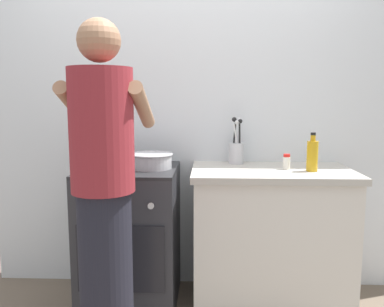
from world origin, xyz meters
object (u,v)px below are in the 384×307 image
object	(u,v)px
oil_bottle	(312,155)
person	(104,199)
stove_range	(131,236)
mixing_bowl	(151,160)
pot	(107,160)
spice_bottle	(287,162)
utensil_crock	(236,150)

from	to	relation	value
oil_bottle	person	distance (m)	1.27
stove_range	mixing_bowl	size ratio (longest dim) A/B	3.27
pot	spice_bottle	xyz separation A→B (m)	(1.13, 0.02, -0.01)
stove_range	spice_bottle	xyz separation A→B (m)	(0.99, -0.00, 0.50)
spice_bottle	person	size ratio (longest dim) A/B	0.06
spice_bottle	oil_bottle	bearing A→B (deg)	-22.42
mixing_bowl	spice_bottle	bearing A→B (deg)	-0.08
mixing_bowl	utensil_crock	bearing A→B (deg)	20.53
pot	mixing_bowl	bearing A→B (deg)	3.98
mixing_bowl	stove_range	bearing A→B (deg)	179.76
stove_range	person	world-z (taller)	person
utensil_crock	person	xyz separation A→B (m)	(-0.69, -0.84, -0.13)
spice_bottle	oil_bottle	world-z (taller)	oil_bottle
mixing_bowl	person	bearing A→B (deg)	-102.22
utensil_crock	pot	bearing A→B (deg)	-164.80
stove_range	spice_bottle	distance (m)	1.11
utensil_crock	mixing_bowl	bearing A→B (deg)	-159.47
stove_range	pot	bearing A→B (deg)	-171.84
mixing_bowl	utensil_crock	distance (m)	0.59
pot	oil_bottle	world-z (taller)	oil_bottle
pot	mixing_bowl	distance (m)	0.28
stove_range	person	distance (m)	0.75
person	pot	bearing A→B (deg)	103.19
stove_range	utensil_crock	xyz separation A→B (m)	(0.69, 0.21, 0.54)
pot	mixing_bowl	size ratio (longest dim) A/B	0.92
mixing_bowl	person	world-z (taller)	person
mixing_bowl	spice_bottle	xyz separation A→B (m)	(0.85, -0.00, -0.01)
spice_bottle	pot	bearing A→B (deg)	-179.07
mixing_bowl	person	distance (m)	0.65
utensil_crock	person	distance (m)	1.09
mixing_bowl	utensil_crock	size ratio (longest dim) A/B	0.87
person	oil_bottle	bearing A→B (deg)	26.87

